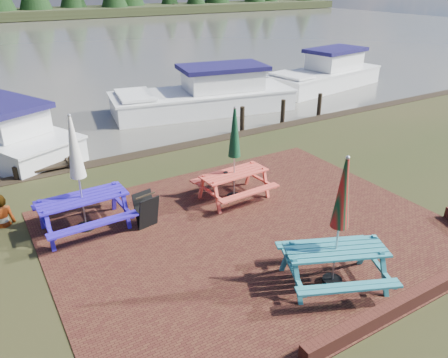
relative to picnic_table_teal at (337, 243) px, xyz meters
The scene contains 11 objects.
ground 1.69m from the picnic_table_teal, 101.65° to the left, with size 120.00×120.00×0.00m, color black.
paving 2.57m from the picnic_table_teal, 96.82° to the left, with size 9.00×7.50×0.02m, color #3B1813.
brick_wall 2.27m from the picnic_table_teal, 29.05° to the right, with size 6.21×1.79×0.30m.
water 38.39m from the picnic_table_teal, 90.43° to the left, with size 120.00×60.00×0.02m, color #4E4A43.
picnic_table_teal is the anchor object (origin of this frame).
picnic_table_red 4.05m from the picnic_table_teal, 86.04° to the left, with size 1.90×1.71×2.53m.
picnic_table_blue 5.77m from the picnic_table_teal, 128.29° to the left, with size 2.06×1.84×2.80m.
chalkboard 4.53m from the picnic_table_teal, 120.33° to the left, with size 0.55×0.59×0.84m.
jetty 13.24m from the picnic_table_teal, 106.65° to the left, with size 1.76×9.08×1.00m.
boat_near 13.09m from the picnic_table_teal, 71.75° to the left, with size 8.59×4.24×2.23m.
boat_far 17.80m from the picnic_table_teal, 47.48° to the left, with size 7.58×3.75×2.26m.
Camera 1 is at (-5.09, -6.20, 5.48)m, focal length 35.00 mm.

